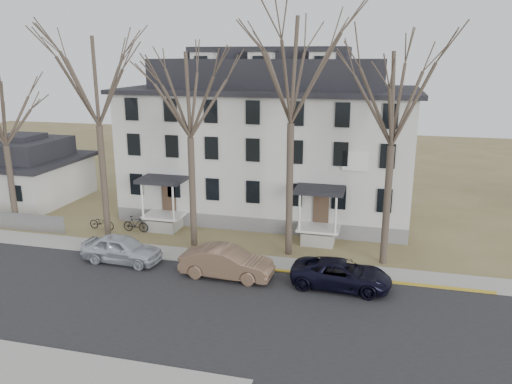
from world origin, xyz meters
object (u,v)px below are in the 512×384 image
(tree_mid_left, at_px, (189,89))
(bicycle_left, at_px, (102,223))
(boarding_house, at_px, (270,141))
(tree_bungalow, at_px, (1,109))
(tree_center, at_px, (292,63))
(car_silver, at_px, (122,249))
(car_tan, at_px, (227,263))
(car_navy, at_px, (341,275))
(small_house, at_px, (24,173))
(tree_mid_right, at_px, (395,92))
(bicycle_right, at_px, (136,225))
(tree_far_left, at_px, (95,75))

(tree_mid_left, distance_m, bicycle_left, 11.58)
(boarding_house, relative_size, tree_bungalow, 1.93)
(tree_mid_left, bearing_deg, boarding_house, 69.80)
(tree_center, relative_size, tree_bungalow, 1.36)
(boarding_house, xyz_separation_m, car_silver, (-5.99, -11.76, -4.59))
(tree_bungalow, relative_size, car_tan, 2.18)
(car_tan, distance_m, bicycle_left, 11.66)
(tree_center, relative_size, bicycle_left, 7.89)
(car_tan, bearing_deg, car_silver, 88.10)
(car_silver, height_order, car_navy, car_silver)
(small_house, xyz_separation_m, tree_mid_left, (17.00, -6.20, 7.35))
(car_silver, bearing_deg, tree_mid_right, -73.31)
(small_house, xyz_separation_m, car_tan, (20.41, -10.25, -1.43))
(tree_center, height_order, bicycle_right, tree_center)
(tree_mid_left, xyz_separation_m, tree_bungalow, (-13.00, 0.00, -1.48))
(tree_mid_left, relative_size, car_tan, 2.58)
(boarding_house, xyz_separation_m, small_house, (-20.00, -1.96, -3.13))
(tree_mid_right, bearing_deg, car_tan, -153.39)
(tree_far_left, distance_m, tree_bungalow, 7.34)
(boarding_house, height_order, tree_mid_right, tree_mid_right)
(tree_mid_right, distance_m, car_silver, 17.34)
(tree_mid_right, bearing_deg, bicycle_right, 175.82)
(boarding_house, distance_m, bicycle_right, 11.39)
(boarding_house, height_order, tree_bungalow, boarding_house)
(tree_far_left, bearing_deg, tree_center, 0.00)
(bicycle_left, relative_size, bicycle_right, 1.03)
(tree_far_left, distance_m, bicycle_right, 9.97)
(car_silver, height_order, bicycle_left, car_silver)
(car_navy, bearing_deg, boarding_house, 31.06)
(car_tan, height_order, bicycle_right, car_tan)
(car_silver, bearing_deg, bicycle_right, 21.33)
(small_house, bearing_deg, car_silver, -34.98)
(boarding_house, distance_m, car_tan, 13.04)
(tree_mid_right, bearing_deg, tree_center, 180.00)
(small_house, height_order, bicycle_left, small_house)
(boarding_house, height_order, bicycle_right, boarding_house)
(bicycle_left, height_order, bicycle_right, bicycle_right)
(car_silver, bearing_deg, bicycle_left, 43.88)
(bicycle_left, bearing_deg, bicycle_right, -84.32)
(tree_mid_right, bearing_deg, tree_far_left, 180.00)
(tree_mid_right, height_order, bicycle_right, tree_mid_right)
(small_house, distance_m, tree_mid_left, 19.53)
(boarding_house, bearing_deg, bicycle_left, -144.83)
(small_house, relative_size, car_silver, 1.88)
(small_house, xyz_separation_m, car_silver, (14.01, -9.80, -1.46))
(car_tan, xyz_separation_m, bicycle_right, (-8.01, 5.23, -0.27))
(tree_far_left, height_order, car_navy, tree_far_left)
(tree_mid_right, distance_m, bicycle_left, 20.71)
(tree_center, xyz_separation_m, bicycle_right, (-10.60, 1.18, -10.54))
(boarding_house, bearing_deg, tree_center, -69.80)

